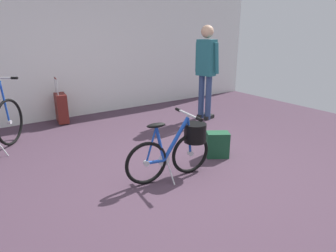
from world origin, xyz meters
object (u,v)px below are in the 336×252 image
Objects in this scene: rolling_suitcase at (61,108)px; backpack_on_floor at (217,145)px; folding_bike_foreground at (179,146)px; visitor_near_wall at (206,67)px.

rolling_suitcase reaches higher than backpack_on_floor.
backpack_on_floor is at bearing 11.64° from folding_bike_foreground.
folding_bike_foreground is at bearing -79.15° from rolling_suitcase.
folding_bike_foreground is at bearing -137.81° from visitor_near_wall.
folding_bike_foreground is 2.48m from visitor_near_wall.
backpack_on_floor is at bearing -64.32° from rolling_suitcase.
visitor_near_wall is (1.78, 1.61, 0.62)m from folding_bike_foreground.
rolling_suitcase is at bearing 100.85° from folding_bike_foreground.
visitor_near_wall is 1.96m from backpack_on_floor.
rolling_suitcase is (-0.55, 2.87, -0.09)m from folding_bike_foreground.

